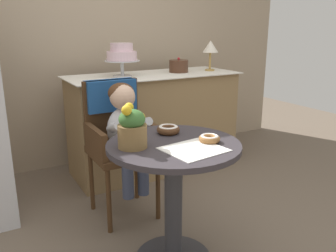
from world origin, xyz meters
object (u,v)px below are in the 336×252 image
at_px(donut_front, 209,138).
at_px(tiered_cake_stand, 122,55).
at_px(table_lamp, 210,48).
at_px(seated_child, 125,126).
at_px(round_layer_cake, 179,66).
at_px(wicker_chair, 117,126).
at_px(cafe_table, 173,180).
at_px(donut_mid, 168,129).
at_px(flower_vase, 132,128).

bearing_deg(donut_front, tiered_cake_stand, 86.79).
bearing_deg(table_lamp, donut_front, -125.72).
bearing_deg(seated_child, round_layer_cake, 40.61).
height_order(wicker_chair, seated_child, seated_child).
bearing_deg(wicker_chair, seated_child, -96.49).
distance_m(cafe_table, table_lamp, 1.81).
bearing_deg(round_layer_cake, cafe_table, -121.97).
relative_size(wicker_chair, tiered_cake_stand, 3.18).
xyz_separation_m(cafe_table, round_layer_cake, (0.82, 1.31, 0.45)).
relative_size(donut_mid, round_layer_cake, 0.75).
bearing_deg(round_layer_cake, flower_vase, -129.25).
distance_m(cafe_table, seated_child, 0.60).
xyz_separation_m(cafe_table, flower_vase, (-0.22, 0.04, 0.32)).
height_order(cafe_table, wicker_chair, wicker_chair).
bearing_deg(table_lamp, flower_vase, -138.07).
bearing_deg(seated_child, wicker_chair, 90.00).
relative_size(wicker_chair, seated_child, 1.31).
relative_size(cafe_table, tiered_cake_stand, 2.40).
distance_m(seated_child, table_lamp, 1.43).
height_order(seated_child, tiered_cake_stand, tiered_cake_stand).
xyz_separation_m(donut_front, flower_vase, (-0.39, 0.12, 0.08)).
bearing_deg(donut_front, seated_child, 107.78).
bearing_deg(round_layer_cake, table_lamp, -8.32).
xyz_separation_m(seated_child, donut_mid, (0.10, -0.41, 0.07)).
xyz_separation_m(cafe_table, seated_child, (-0.04, 0.58, 0.17)).
bearing_deg(round_layer_cake, wicker_chair, -145.94).
distance_m(donut_mid, table_lamp, 1.58).
height_order(wicker_chair, flower_vase, wicker_chair).
relative_size(cafe_table, donut_mid, 5.39).
distance_m(flower_vase, round_layer_cake, 1.65).
relative_size(cafe_table, wicker_chair, 0.75).
xyz_separation_m(seated_child, donut_front, (0.21, -0.66, 0.06)).
xyz_separation_m(cafe_table, donut_mid, (0.06, 0.17, 0.24)).
bearing_deg(flower_vase, donut_mid, 24.07).
relative_size(cafe_table, round_layer_cake, 4.06).
bearing_deg(wicker_chair, donut_mid, -86.51).
height_order(donut_front, table_lamp, table_lamp).
relative_size(cafe_table, flower_vase, 3.10).
distance_m(flower_vase, tiered_cake_stand, 1.37).
bearing_deg(tiered_cake_stand, seated_child, -111.79).
height_order(cafe_table, tiered_cake_stand, tiered_cake_stand).
xyz_separation_m(tiered_cake_stand, round_layer_cake, (0.57, 0.01, -0.13)).
height_order(cafe_table, seated_child, seated_child).
bearing_deg(round_layer_cake, donut_mid, -123.50).
bearing_deg(donut_mid, donut_front, -65.87).
xyz_separation_m(donut_mid, table_lamp, (1.08, 1.10, 0.37)).
height_order(cafe_table, donut_mid, donut_mid).
bearing_deg(wicker_chair, tiered_cake_stand, 56.51).
height_order(donut_front, donut_mid, donut_mid).
relative_size(tiered_cake_stand, round_layer_cake, 1.69).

